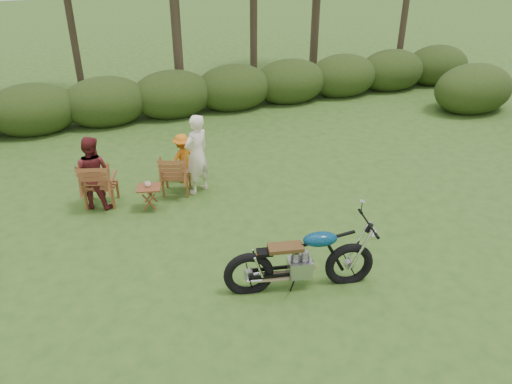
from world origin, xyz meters
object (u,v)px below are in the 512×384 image
object	(u,v)px
lawn_chair_left	(103,204)
child	(184,181)
adult_b	(98,206)
cup	(148,184)
adult_a	(199,191)
lawn_chair_right	(178,192)
side_table	(150,198)
motorcycle	(299,286)

from	to	relation	value
lawn_chair_left	child	distance (m)	1.92
adult_b	child	bearing A→B (deg)	-137.72
cup	adult_b	xyz separation A→B (m)	(-1.02, 0.51, -0.57)
lawn_chair_left	adult_a	world-z (taller)	adult_a
lawn_chair_right	cup	distance (m)	1.02
cup	adult_a	bearing A→B (deg)	17.89
lawn_chair_right	cup	xyz separation A→B (m)	(-0.69, -0.49, 0.57)
cup	adult_a	size ratio (longest dim) A/B	0.07
cup	adult_b	bearing A→B (deg)	153.43
adult_b	side_table	bearing A→B (deg)	-178.63
lawn_chair_left	side_table	xyz separation A→B (m)	(0.91, -0.59, 0.26)
lawn_chair_right	adult_b	bearing A→B (deg)	21.50
lawn_chair_right	side_table	size ratio (longest dim) A/B	1.85
lawn_chair_left	adult_a	size ratio (longest dim) A/B	0.58
lawn_chair_right	child	xyz separation A→B (m)	(0.28, 0.49, 0.00)
lawn_chair_right	adult_a	distance (m)	0.48
lawn_chair_right	adult_b	world-z (taller)	adult_b
lawn_chair_left	motorcycle	bearing A→B (deg)	141.53
cup	adult_b	distance (m)	1.28
adult_a	adult_b	world-z (taller)	adult_a
motorcycle	side_table	bearing A→B (deg)	129.94
adult_b	cup	bearing A→B (deg)	-177.59
child	adult_b	bearing A→B (deg)	-2.83
motorcycle	child	distance (m)	4.50
lawn_chair_left	cup	size ratio (longest dim) A/B	8.29
adult_a	lawn_chair_left	bearing A→B (deg)	-35.36
lawn_chair_left	side_table	world-z (taller)	lawn_chair_left
lawn_chair_left	side_table	bearing A→B (deg)	164.67
adult_a	adult_b	xyz separation A→B (m)	(-2.18, 0.14, 0.00)
lawn_chair_left	child	bearing A→B (deg)	-149.88
side_table	cup	xyz separation A→B (m)	(-0.01, 0.03, 0.31)
lawn_chair_right	adult_a	bearing A→B (deg)	-172.17
lawn_chair_left	adult_b	distance (m)	0.13
motorcycle	cup	world-z (taller)	motorcycle
side_table	adult_b	world-z (taller)	adult_b
cup	adult_b	size ratio (longest dim) A/B	0.08
motorcycle	adult_b	distance (m)	4.86
motorcycle	adult_a	bearing A→B (deg)	111.86
motorcycle	cup	size ratio (longest dim) A/B	18.58
lawn_chair_left	adult_b	world-z (taller)	adult_b
motorcycle	adult_a	world-z (taller)	adult_a
child	cup	bearing A→B (deg)	29.20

